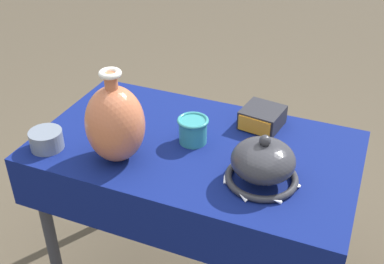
# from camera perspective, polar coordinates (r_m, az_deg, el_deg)

# --- Properties ---
(display_table) EXTENTS (1.09, 0.63, 0.70)m
(display_table) POSITION_cam_1_polar(r_m,az_deg,el_deg) (1.68, 0.24, -3.99)
(display_table) COLOR #38383D
(display_table) RESTS_ON ground_plane
(vase_tall_bulbous) EXTENTS (0.19, 0.19, 0.31)m
(vase_tall_bulbous) POSITION_cam_1_polar(r_m,az_deg,el_deg) (1.53, -9.10, 1.02)
(vase_tall_bulbous) COLOR #BC6642
(vase_tall_bulbous) RESTS_ON display_table
(vase_dome_bell) EXTENTS (0.23, 0.24, 0.17)m
(vase_dome_bell) POSITION_cam_1_polar(r_m,az_deg,el_deg) (1.46, 8.39, -3.72)
(vase_dome_bell) COLOR #2D2D33
(vase_dome_bell) RESTS_ON display_table
(mosaic_tile_box) EXTENTS (0.15, 0.16, 0.07)m
(mosaic_tile_box) POSITION_cam_1_polar(r_m,az_deg,el_deg) (1.75, 8.30, 1.71)
(mosaic_tile_box) COLOR #232328
(mosaic_tile_box) RESTS_ON display_table
(cup_wide_teal) EXTENTS (0.11, 0.11, 0.09)m
(cup_wide_teal) POSITION_cam_1_polar(r_m,az_deg,el_deg) (1.63, 0.11, 0.29)
(cup_wide_teal) COLOR teal
(cup_wide_teal) RESTS_ON display_table
(pot_squat_slate) EXTENTS (0.11, 0.11, 0.06)m
(pot_squat_slate) POSITION_cam_1_polar(r_m,az_deg,el_deg) (1.68, -16.88, -0.87)
(pot_squat_slate) COLOR slate
(pot_squat_slate) RESTS_ON display_table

